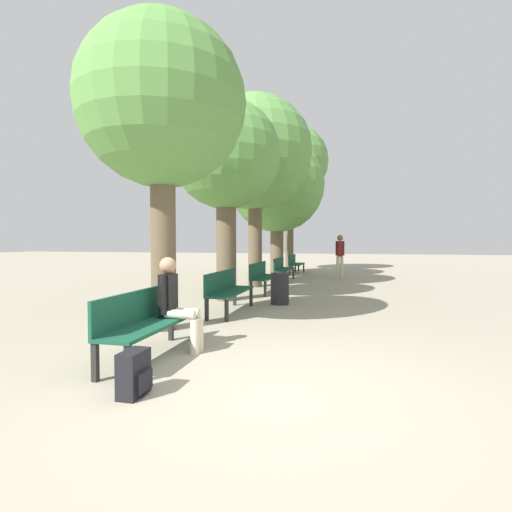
# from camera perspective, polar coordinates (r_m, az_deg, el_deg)

# --- Properties ---
(ground_plane) EXTENTS (80.00, 80.00, 0.00)m
(ground_plane) POSITION_cam_1_polar(r_m,az_deg,el_deg) (3.98, 1.29, -18.83)
(ground_plane) COLOR gray
(bench_row_0) EXTENTS (0.46, 1.82, 0.82)m
(bench_row_0) POSITION_cam_1_polar(r_m,az_deg,el_deg) (5.08, -15.36, -8.56)
(bench_row_0) COLOR #144733
(bench_row_0) RESTS_ON ground_plane
(bench_row_1) EXTENTS (0.46, 1.82, 0.82)m
(bench_row_1) POSITION_cam_1_polar(r_m,az_deg,el_deg) (7.96, -4.19, -4.58)
(bench_row_1) COLOR #144733
(bench_row_1) RESTS_ON ground_plane
(bench_row_2) EXTENTS (0.46, 1.82, 0.82)m
(bench_row_2) POSITION_cam_1_polar(r_m,az_deg,el_deg) (10.99, 0.89, -2.69)
(bench_row_2) COLOR #144733
(bench_row_2) RESTS_ON ground_plane
(bench_row_3) EXTENTS (0.46, 1.82, 0.82)m
(bench_row_3) POSITION_cam_1_polar(r_m,az_deg,el_deg) (14.09, 3.75, -1.62)
(bench_row_3) COLOR #144733
(bench_row_3) RESTS_ON ground_plane
(bench_row_4) EXTENTS (0.46, 1.82, 0.82)m
(bench_row_4) POSITION_cam_1_polar(r_m,az_deg,el_deg) (17.20, 5.58, -0.92)
(bench_row_4) COLOR #144733
(bench_row_4) RESTS_ON ground_plane
(tree_row_0) EXTENTS (2.66, 2.66, 4.93)m
(tree_row_0) POSITION_cam_1_polar(r_m,az_deg,el_deg) (6.87, -13.27, 20.15)
(tree_row_0) COLOR brown
(tree_row_0) RESTS_ON ground_plane
(tree_row_1) EXTENTS (2.58, 2.58, 4.76)m
(tree_row_1) POSITION_cam_1_polar(r_m,az_deg,el_deg) (9.75, -4.30, 13.85)
(tree_row_1) COLOR brown
(tree_row_1) RESTS_ON ground_plane
(tree_row_2) EXTENTS (3.50, 3.50, 5.88)m
(tree_row_2) POSITION_cam_1_polar(r_m,az_deg,el_deg) (12.59, -0.13, 14.43)
(tree_row_2) COLOR brown
(tree_row_2) RESTS_ON ground_plane
(tree_row_3) EXTENTS (3.73, 3.73, 5.49)m
(tree_row_3) POSITION_cam_1_polar(r_m,az_deg,el_deg) (15.99, 3.02, 10.01)
(tree_row_3) COLOR brown
(tree_row_3) RESTS_ON ground_plane
(tree_row_4) EXTENTS (3.62, 3.62, 6.94)m
(tree_row_4) POSITION_cam_1_polar(r_m,az_deg,el_deg) (19.33, 4.83, 13.13)
(tree_row_4) COLOR brown
(tree_row_4) RESTS_ON ground_plane
(person_seated) EXTENTS (0.56, 0.32, 1.22)m
(person_seated) POSITION_cam_1_polar(r_m,az_deg,el_deg) (5.26, -11.35, -6.34)
(person_seated) COLOR beige
(person_seated) RESTS_ON ground_plane
(backpack) EXTENTS (0.22, 0.33, 0.42)m
(backpack) POSITION_cam_1_polar(r_m,az_deg,el_deg) (3.98, -16.99, -15.80)
(backpack) COLOR black
(backpack) RESTS_ON ground_plane
(pedestrian_near) EXTENTS (0.33, 0.24, 1.64)m
(pedestrian_near) POSITION_cam_1_polar(r_m,az_deg,el_deg) (15.47, 11.90, 0.37)
(pedestrian_near) COLOR beige
(pedestrian_near) RESTS_ON ground_plane
(trash_bin) EXTENTS (0.41, 0.41, 0.70)m
(trash_bin) POSITION_cam_1_polar(r_m,az_deg,el_deg) (8.98, 3.41, -4.68)
(trash_bin) COLOR #232328
(trash_bin) RESTS_ON ground_plane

